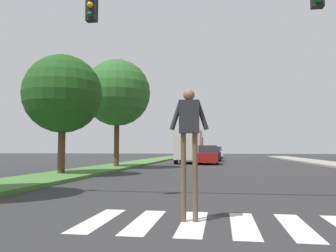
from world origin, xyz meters
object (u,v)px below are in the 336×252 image
(tree_mid, at_px, (63,94))
(sedan_distant, at_px, (213,154))
(sedan_midblock, at_px, (208,156))
(pedestrian_performer, at_px, (189,132))
(traffic_light_gantry, at_px, (93,32))
(truck_box_delivery, at_px, (189,146))
(sedan_far_horizon, at_px, (216,153))
(tree_far, at_px, (117,93))

(tree_mid, height_order, sedan_distant, tree_mid)
(sedan_midblock, bearing_deg, pedestrian_performer, -88.66)
(tree_mid, distance_m, sedan_distant, 24.24)
(traffic_light_gantry, distance_m, truck_box_delivery, 24.20)
(tree_mid, distance_m, sedan_far_horizon, 35.73)
(pedestrian_performer, relative_size, truck_box_delivery, 0.40)
(sedan_distant, xyz_separation_m, sedan_far_horizon, (0.17, 11.88, 0.02))
(tree_far, relative_size, sedan_midblock, 1.74)
(tree_far, bearing_deg, pedestrian_performer, -68.13)
(tree_far, height_order, sedan_distant, tree_far)
(truck_box_delivery, bearing_deg, traffic_light_gantry, -90.72)
(tree_mid, relative_size, pedestrian_performer, 2.40)
(pedestrian_performer, height_order, sedan_midblock, pedestrian_performer)
(traffic_light_gantry, relative_size, sedan_midblock, 2.39)
(tree_mid, relative_size, traffic_light_gantry, 0.58)
(sedan_midblock, relative_size, truck_box_delivery, 0.70)
(tree_mid, xyz_separation_m, pedestrian_performer, (7.31, -9.63, -2.47))
(tree_far, xyz_separation_m, sedan_midblock, (6.05, 7.54, -4.52))
(truck_box_delivery, bearing_deg, tree_far, -114.04)
(sedan_midblock, xyz_separation_m, sedan_distant, (0.26, 8.58, -0.01))
(tree_far, xyz_separation_m, pedestrian_performer, (6.61, -16.47, -3.63))
(traffic_light_gantry, bearing_deg, tree_mid, 120.99)
(tree_mid, distance_m, truck_box_delivery, 17.24)
(sedan_distant, relative_size, sedan_far_horizon, 1.02)
(sedan_far_horizon, relative_size, truck_box_delivery, 0.67)
(tree_mid, xyz_separation_m, tree_far, (0.70, 6.84, 1.17))
(traffic_light_gantry, bearing_deg, sedan_distant, 85.57)
(sedan_midblock, relative_size, sedan_distant, 1.02)
(traffic_light_gantry, xyz_separation_m, sedan_far_horizon, (2.55, 42.55, -3.63))
(pedestrian_performer, relative_size, sedan_distant, 0.59)
(tree_mid, height_order, sedan_midblock, tree_mid)
(pedestrian_performer, relative_size, sedan_far_horizon, 0.60)
(sedan_midblock, distance_m, sedan_far_horizon, 20.46)
(traffic_light_gantry, relative_size, sedan_distant, 2.44)
(sedan_far_horizon, bearing_deg, tree_mid, -101.65)
(traffic_light_gantry, height_order, pedestrian_performer, traffic_light_gantry)
(sedan_distant, height_order, sedan_far_horizon, sedan_far_horizon)
(sedan_midblock, bearing_deg, tree_far, -128.74)
(pedestrian_performer, bearing_deg, tree_far, 111.87)
(sedan_far_horizon, bearing_deg, pedestrian_performer, -89.83)
(traffic_light_gantry, height_order, sedan_distant, traffic_light_gantry)
(tree_mid, xyz_separation_m, sedan_distant, (7.01, 22.96, -3.37))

